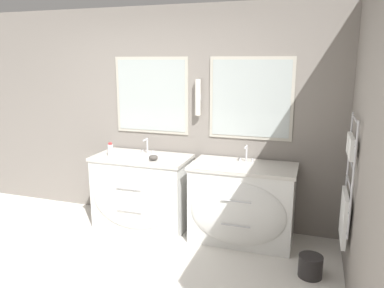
{
  "coord_description": "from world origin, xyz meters",
  "views": [
    {
      "loc": [
        1.7,
        -2.31,
        1.98
      ],
      "look_at": [
        0.49,
        1.33,
        1.12
      ],
      "focal_mm": 35.0,
      "sensor_mm": 36.0,
      "label": 1
    }
  ],
  "objects_px": {
    "vanity_right": "(242,203)",
    "toiletry_bottle": "(110,150)",
    "vanity_left": "(141,191)",
    "waste_bin": "(310,266)",
    "amenity_bowl": "(153,158)"
  },
  "relations": [
    {
      "from": "amenity_bowl",
      "to": "vanity_left",
      "type": "bearing_deg",
      "value": 156.97
    },
    {
      "from": "amenity_bowl",
      "to": "vanity_right",
      "type": "bearing_deg",
      "value": 4.95
    },
    {
      "from": "vanity_right",
      "to": "toiletry_bottle",
      "type": "distance_m",
      "value": 1.65
    },
    {
      "from": "amenity_bowl",
      "to": "waste_bin",
      "type": "bearing_deg",
      "value": -13.42
    },
    {
      "from": "toiletry_bottle",
      "to": "amenity_bowl",
      "type": "xyz_separation_m",
      "value": [
        0.56,
        -0.03,
        -0.04
      ]
    },
    {
      "from": "vanity_left",
      "to": "waste_bin",
      "type": "bearing_deg",
      "value": -14.47
    },
    {
      "from": "vanity_right",
      "to": "waste_bin",
      "type": "relative_size",
      "value": 5.07
    },
    {
      "from": "toiletry_bottle",
      "to": "amenity_bowl",
      "type": "height_order",
      "value": "toiletry_bottle"
    },
    {
      "from": "vanity_left",
      "to": "vanity_right",
      "type": "bearing_deg",
      "value": 0.0
    },
    {
      "from": "toiletry_bottle",
      "to": "vanity_right",
      "type": "bearing_deg",
      "value": 2.19
    },
    {
      "from": "waste_bin",
      "to": "toiletry_bottle",
      "type": "bearing_deg",
      "value": 169.11
    },
    {
      "from": "vanity_right",
      "to": "amenity_bowl",
      "type": "relative_size",
      "value": 10.96
    },
    {
      "from": "toiletry_bottle",
      "to": "waste_bin",
      "type": "bearing_deg",
      "value": -10.89
    },
    {
      "from": "vanity_right",
      "to": "vanity_left",
      "type": "bearing_deg",
      "value": 180.0
    },
    {
      "from": "amenity_bowl",
      "to": "waste_bin",
      "type": "distance_m",
      "value": 1.98
    }
  ]
}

